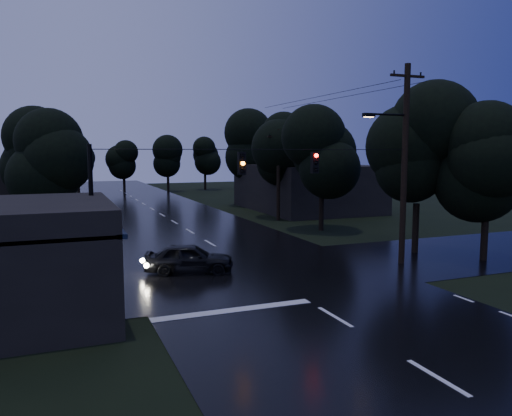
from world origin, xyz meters
TOP-DOWN VIEW (x-y plane):
  - ground at (0.00, 0.00)m, footprint 160.00×160.00m
  - main_road at (0.00, 30.00)m, footprint 12.00×120.00m
  - cross_street at (0.00, 12.00)m, footprint 60.00×9.00m
  - building_far_right at (14.00, 34.00)m, footprint 10.00×14.00m
  - utility_pole_main at (7.41, 11.00)m, footprint 3.50×0.30m
  - utility_pole_far at (8.30, 28.00)m, footprint 2.00×0.30m
  - anchor_pole_left at (-7.50, 11.00)m, footprint 0.18×0.18m
  - span_signals at (0.56, 10.99)m, footprint 15.00×0.37m
  - tree_corner_near at (10.00, 13.00)m, footprint 4.48×4.48m
  - tree_corner_far at (12.00, 10.00)m, footprint 3.92×3.92m
  - tree_left_a at (-9.00, 22.00)m, footprint 3.92×3.92m
  - tree_left_b at (-9.60, 30.00)m, footprint 4.20×4.20m
  - tree_left_c at (-10.20, 40.00)m, footprint 4.48×4.48m
  - tree_right_a at (9.00, 22.00)m, footprint 4.20×4.20m
  - tree_right_b at (9.60, 30.00)m, footprint 4.48×4.48m
  - tree_right_c at (10.20, 40.00)m, footprint 4.76×4.76m
  - car at (-3.07, 13.13)m, footprint 4.44×2.77m

SIDE VIEW (x-z plane):
  - ground at x=0.00m, z-range 0.00..0.00m
  - main_road at x=0.00m, z-range -0.01..0.01m
  - cross_street at x=0.00m, z-range -0.01..0.01m
  - car at x=-3.07m, z-range 0.00..1.41m
  - building_far_right at x=14.00m, z-range 0.00..4.40m
  - anchor_pole_left at x=-7.50m, z-range 0.00..6.00m
  - utility_pole_far at x=8.30m, z-range 0.13..7.63m
  - tree_corner_far at x=12.00m, z-range 1.11..9.37m
  - tree_left_a at x=-9.00m, z-range 1.11..9.37m
  - span_signals at x=0.56m, z-range 4.69..5.80m
  - utility_pole_main at x=7.41m, z-range 0.26..10.26m
  - tree_left_b at x=-9.60m, z-range 1.19..10.04m
  - tree_right_a at x=9.00m, z-range 1.19..10.04m
  - tree_corner_near at x=10.00m, z-range 1.27..10.71m
  - tree_left_c at x=-10.20m, z-range 1.27..10.71m
  - tree_right_b at x=9.60m, z-range 1.27..10.71m
  - tree_right_c at x=10.20m, z-range 1.35..11.38m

